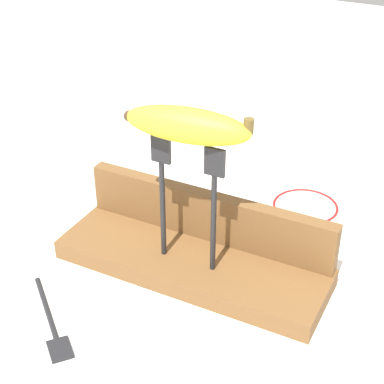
{
  "coord_description": "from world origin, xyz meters",
  "views": [
    {
      "loc": [
        0.3,
        -0.59,
        0.53
      ],
      "look_at": [
        0.0,
        0.0,
        0.13
      ],
      "focal_mm": 57.87,
      "sensor_mm": 36.0,
      "label": 1
    }
  ],
  "objects": [
    {
      "name": "wire_coil",
      "position": [
        0.09,
        0.23,
        0.0
      ],
      "size": [
        0.1,
        0.1,
        0.0
      ],
      "primitive_type": "torus",
      "color": "red",
      "rests_on": "ground"
    },
    {
      "name": "wooden_board",
      "position": [
        0.0,
        0.0,
        0.01
      ],
      "size": [
        0.37,
        0.12,
        0.03
      ],
      "primitive_type": "cube",
      "color": "brown",
      "rests_on": "ground"
    },
    {
      "name": "banana_raised_center",
      "position": [
        -0.0,
        -0.01,
        0.22
      ],
      "size": [
        0.16,
        0.06,
        0.04
      ],
      "color": "yellow",
      "rests_on": "fork_stand_center"
    },
    {
      "name": "fork_stand_center",
      "position": [
        0.0,
        -0.01,
        0.13
      ],
      "size": [
        0.1,
        0.01,
        0.18
      ],
      "color": "black",
      "rests_on": "wooden_board"
    },
    {
      "name": "board_backstop",
      "position": [
        0.0,
        0.05,
        0.06
      ],
      "size": [
        0.36,
        0.02,
        0.07
      ],
      "primitive_type": "cube",
      "color": "brown",
      "rests_on": "wooden_board"
    },
    {
      "name": "fork_fallen_near",
      "position": [
        -0.1,
        -0.18,
        0.0
      ],
      "size": [
        0.13,
        0.11,
        0.01
      ],
      "color": "black",
      "rests_on": "ground"
    },
    {
      "name": "ground_plane",
      "position": [
        0.0,
        0.0,
        0.0
      ],
      "size": [
        3.0,
        3.0,
        0.0
      ],
      "primitive_type": "plane",
      "color": "silver"
    }
  ]
}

